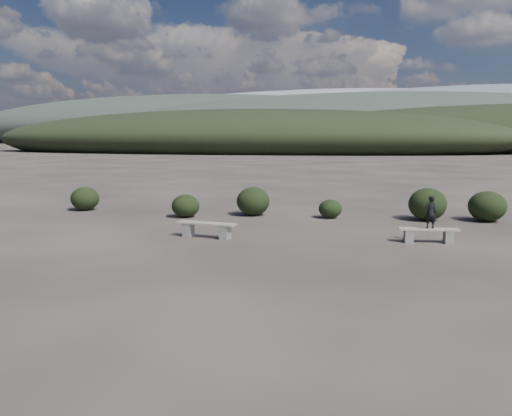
# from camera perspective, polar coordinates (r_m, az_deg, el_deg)

# --- Properties ---
(ground) EXTENTS (1200.00, 1200.00, 0.00)m
(ground) POSITION_cam_1_polar(r_m,az_deg,el_deg) (10.96, -4.15, -8.24)
(ground) COLOR #2C2522
(ground) RESTS_ON ground
(bench_left) EXTENTS (1.92, 0.61, 0.47)m
(bench_left) POSITION_cam_1_polar(r_m,az_deg,el_deg) (15.45, -5.70, -2.35)
(bench_left) COLOR slate
(bench_left) RESTS_ON ground
(bench_right) EXTENTS (1.74, 0.57, 0.43)m
(bench_right) POSITION_cam_1_polar(r_m,az_deg,el_deg) (15.50, 19.12, -2.83)
(bench_right) COLOR slate
(bench_right) RESTS_ON ground
(seated_person) EXTENTS (0.41, 0.34, 0.97)m
(seated_person) POSITION_cam_1_polar(r_m,az_deg,el_deg) (15.40, 19.30, -0.45)
(seated_person) COLOR black
(seated_person) RESTS_ON bench_right
(shrub_a) EXTENTS (1.08, 1.08, 0.88)m
(shrub_a) POSITION_cam_1_polar(r_m,az_deg,el_deg) (19.46, -8.06, 0.24)
(shrub_a) COLOR black
(shrub_a) RESTS_ON ground
(shrub_b) EXTENTS (1.31, 1.31, 1.13)m
(shrub_b) POSITION_cam_1_polar(r_m,az_deg,el_deg) (19.72, -0.33, 0.78)
(shrub_b) COLOR black
(shrub_b) RESTS_ON ground
(shrub_c) EXTENTS (0.90, 0.90, 0.72)m
(shrub_c) POSITION_cam_1_polar(r_m,az_deg,el_deg) (19.27, 8.49, -0.09)
(shrub_c) COLOR black
(shrub_c) RESTS_ON ground
(shrub_d) EXTENTS (1.38, 1.38, 1.21)m
(shrub_d) POSITION_cam_1_polar(r_m,az_deg,el_deg) (19.60, 19.01, 0.41)
(shrub_d) COLOR black
(shrub_d) RESTS_ON ground
(shrub_e) EXTENTS (1.34, 1.34, 1.12)m
(shrub_e) POSITION_cam_1_polar(r_m,az_deg,el_deg) (20.19, 24.91, 0.18)
(shrub_e) COLOR black
(shrub_e) RESTS_ON ground
(shrub_f) EXTENTS (1.17, 1.17, 0.99)m
(shrub_f) POSITION_cam_1_polar(r_m,az_deg,el_deg) (22.33, -18.97, 1.03)
(shrub_f) COLOR black
(shrub_f) RESTS_ON ground
(mountain_ridges) EXTENTS (500.00, 400.00, 56.00)m
(mountain_ridges) POSITION_cam_1_polar(r_m,az_deg,el_deg) (349.31, 12.07, 9.22)
(mountain_ridges) COLOR black
(mountain_ridges) RESTS_ON ground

